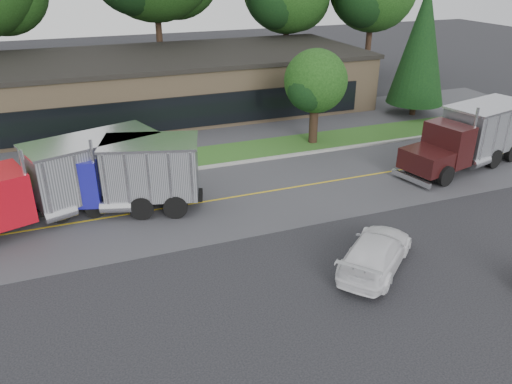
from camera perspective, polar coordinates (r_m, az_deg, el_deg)
ground at (r=17.08m, az=-1.14°, el=-14.37°), size 140.00×140.00×0.00m
road at (r=24.42m, az=-8.31°, el=-1.54°), size 60.00×8.00×0.02m
center_line at (r=24.42m, az=-8.31°, el=-1.54°), size 60.00×0.12×0.01m
curb at (r=28.17m, az=-10.27°, el=2.06°), size 60.00×0.30×0.12m
grass_verge at (r=29.82m, az=-10.96°, el=3.32°), size 60.00×3.40×0.03m
far_parking at (r=34.47m, az=-12.54°, el=6.19°), size 60.00×7.00×0.02m
strip_mall at (r=39.94m, az=-11.36°, el=11.87°), size 32.00×12.00×4.00m
evergreen_right at (r=39.39m, az=18.40°, el=15.73°), size 4.18×4.18×9.51m
tree_verge at (r=31.83m, az=6.88°, el=12.15°), size 4.18×3.93×5.96m
dump_truck_red at (r=24.34m, az=-20.96°, el=1.58°), size 10.27×5.50×3.36m
dump_truck_blue at (r=23.89m, az=-14.18°, el=2.06°), size 7.66×4.43×3.36m
dump_truck_maroon at (r=30.97m, az=23.53°, el=6.05°), size 9.02×4.47×3.36m
rally_car at (r=19.72m, az=13.52°, el=-6.68°), size 4.90×4.56×1.38m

